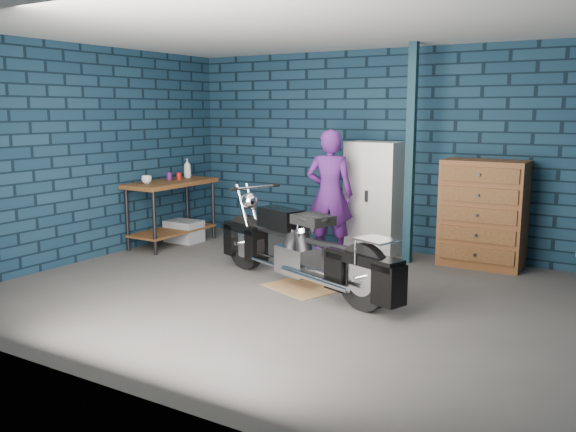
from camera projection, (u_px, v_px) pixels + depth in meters
name	position (u px, v px, depth m)	size (l,w,h in m)	color
ground	(290.00, 294.00, 6.35)	(6.00, 6.00, 0.00)	#484543
room_walls	(317.00, 109.00, 6.49)	(6.02, 5.01, 2.71)	#102638
support_post	(410.00, 155.00, 7.48)	(0.10, 0.10, 2.70)	#122D39
workbench	(172.00, 213.00, 8.65)	(0.60, 1.40, 0.91)	brown
drip_mat	(301.00, 288.00, 6.58)	(0.74, 0.55, 0.01)	#8D603D
motorcycle	(301.00, 241.00, 6.49)	(2.35, 0.64, 1.04)	black
person	(330.00, 194.00, 7.81)	(0.61, 0.40, 1.66)	#571F76
storage_bin	(184.00, 231.00, 8.87)	(0.50, 0.36, 0.31)	gray
locker	(374.00, 198.00, 8.12)	(0.69, 0.50, 1.49)	silver
tool_chest	(483.00, 214.00, 7.40)	(0.98, 0.54, 1.30)	brown
cup_a	(147.00, 179.00, 8.27)	(0.14, 0.14, 0.11)	beige
mug_purple	(169.00, 176.00, 8.68)	(0.08, 0.08, 0.11)	#4B165B
mug_red	(179.00, 176.00, 8.70)	(0.08, 0.08, 0.10)	maroon
bottle	(187.00, 168.00, 8.96)	(0.11, 0.11, 0.28)	gray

